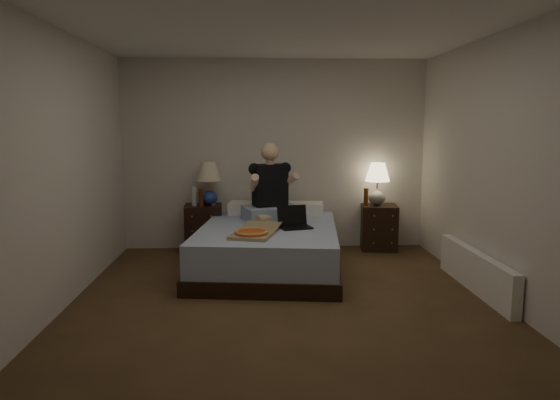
{
  "coord_description": "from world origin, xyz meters",
  "views": [
    {
      "loc": [
        -0.27,
        -4.38,
        1.65
      ],
      "look_at": [
        0.0,
        0.9,
        0.85
      ],
      "focal_mm": 32.0,
      "sensor_mm": 36.0,
      "label": 1
    }
  ],
  "objects": [
    {
      "name": "person",
      "position": [
        -0.07,
        1.59,
        0.97
      ],
      "size": [
        0.79,
        0.7,
        0.93
      ],
      "primitive_type": null,
      "rotation": [
        0.0,
        0.0,
        0.31
      ],
      "color": "black",
      "rests_on": "bed"
    },
    {
      "name": "wall_back",
      "position": [
        0.0,
        2.25,
        1.25
      ],
      "size": [
        4.0,
        0.0,
        2.5
      ],
      "primitive_type": "cube",
      "rotation": [
        1.57,
        0.0,
        0.0
      ],
      "color": "silver",
      "rests_on": "ground"
    },
    {
      "name": "bed",
      "position": [
        -0.12,
        1.19,
        0.25
      ],
      "size": [
        1.75,
        2.19,
        0.51
      ],
      "primitive_type": "cube",
      "rotation": [
        0.0,
        0.0,
        -0.12
      ],
      "color": "#587BB1",
      "rests_on": "floor"
    },
    {
      "name": "water_bottle",
      "position": [
        -1.05,
        1.99,
        0.74
      ],
      "size": [
        0.07,
        0.07,
        0.25
      ],
      "primitive_type": "cylinder",
      "color": "silver",
      "rests_on": "nightstand_left"
    },
    {
      "name": "floor",
      "position": [
        0.0,
        0.0,
        0.0
      ],
      "size": [
        4.0,
        4.5,
        0.0
      ],
      "primitive_type": "cube",
      "color": "brown",
      "rests_on": "ground"
    },
    {
      "name": "ceiling",
      "position": [
        0.0,
        0.0,
        2.5
      ],
      "size": [
        4.0,
        4.5,
        0.0
      ],
      "primitive_type": "cube",
      "rotation": [
        3.14,
        0.0,
        0.0
      ],
      "color": "white",
      "rests_on": "ground"
    },
    {
      "name": "lamp_right",
      "position": [
        1.34,
        2.05,
        0.88
      ],
      "size": [
        0.39,
        0.39,
        0.56
      ],
      "primitive_type": null,
      "rotation": [
        0.0,
        0.0,
        -0.26
      ],
      "color": "gray",
      "rests_on": "nightstand_right"
    },
    {
      "name": "radiator",
      "position": [
        1.93,
        0.32,
        0.2
      ],
      "size": [
        0.1,
        1.6,
        0.4
      ],
      "primitive_type": "cube",
      "color": "white",
      "rests_on": "floor"
    },
    {
      "name": "beer_bottle_right",
      "position": [
        1.19,
        2.03,
        0.71
      ],
      "size": [
        0.06,
        0.06,
        0.23
      ],
      "primitive_type": "cylinder",
      "color": "#582E0C",
      "rests_on": "nightstand_right"
    },
    {
      "name": "nightstand_left",
      "position": [
        -0.94,
        2.05,
        0.31
      ],
      "size": [
        0.5,
        0.46,
        0.62
      ],
      "primitive_type": "cube",
      "rotation": [
        0.0,
        0.0,
        0.07
      ],
      "color": "black",
      "rests_on": "floor"
    },
    {
      "name": "nightstand_right",
      "position": [
        1.38,
        2.05,
        0.3
      ],
      "size": [
        0.51,
        0.47,
        0.6
      ],
      "primitive_type": "cube",
      "rotation": [
        0.0,
        0.0,
        -0.14
      ],
      "color": "black",
      "rests_on": "floor"
    },
    {
      "name": "pizza_box",
      "position": [
        -0.31,
        0.63,
        0.55
      ],
      "size": [
        0.59,
        0.84,
        0.08
      ],
      "primitive_type": null,
      "rotation": [
        0.0,
        0.0,
        -0.28
      ],
      "color": "tan",
      "rests_on": "bed"
    },
    {
      "name": "laptop",
      "position": [
        0.18,
        1.06,
        0.63
      ],
      "size": [
        0.4,
        0.36,
        0.24
      ],
      "primitive_type": null,
      "rotation": [
        0.0,
        0.0,
        0.26
      ],
      "color": "black",
      "rests_on": "bed"
    },
    {
      "name": "soda_can",
      "position": [
        -0.81,
        2.03,
        0.67
      ],
      "size": [
        0.07,
        0.07,
        0.1
      ],
      "primitive_type": "cylinder",
      "color": "#A1A19D",
      "rests_on": "nightstand_left"
    },
    {
      "name": "beer_bottle_left",
      "position": [
        -0.96,
        1.93,
        0.73
      ],
      "size": [
        0.06,
        0.06,
        0.23
      ],
      "primitive_type": "cylinder",
      "color": "#51210B",
      "rests_on": "nightstand_left"
    },
    {
      "name": "wall_right",
      "position": [
        2.0,
        0.0,
        1.25
      ],
      "size": [
        0.0,
        4.5,
        2.5
      ],
      "primitive_type": "cube",
      "rotation": [
        1.57,
        0.0,
        -1.57
      ],
      "color": "silver",
      "rests_on": "ground"
    },
    {
      "name": "wall_front",
      "position": [
        0.0,
        -2.25,
        1.25
      ],
      "size": [
        4.0,
        0.0,
        2.5
      ],
      "primitive_type": "cube",
      "rotation": [
        -1.57,
        0.0,
        0.0
      ],
      "color": "silver",
      "rests_on": "ground"
    },
    {
      "name": "wall_left",
      "position": [
        -2.0,
        0.0,
        1.25
      ],
      "size": [
        0.0,
        4.5,
        2.5
      ],
      "primitive_type": "cube",
      "rotation": [
        1.57,
        0.0,
        1.57
      ],
      "color": "silver",
      "rests_on": "ground"
    },
    {
      "name": "lamp_left",
      "position": [
        -0.86,
        2.05,
        0.9
      ],
      "size": [
        0.38,
        0.38,
        0.56
      ],
      "primitive_type": null,
      "rotation": [
        0.0,
        0.0,
        -0.23
      ],
      "color": "navy",
      "rests_on": "nightstand_left"
    }
  ]
}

